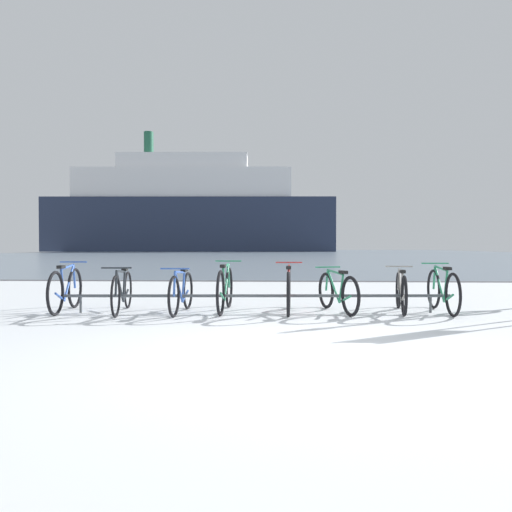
{
  "coord_description": "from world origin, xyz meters",
  "views": [
    {
      "loc": [
        -0.22,
        -4.61,
        1.1
      ],
      "look_at": [
        -0.69,
        5.91,
        0.87
      ],
      "focal_mm": 33.07,
      "sensor_mm": 36.0,
      "label": 1
    }
  ],
  "objects_px": {
    "bicycle_2": "(181,292)",
    "bicycle_4": "(289,290)",
    "bicycle_5": "(337,292)",
    "ferry_ship": "(189,211)",
    "bicycle_6": "(401,292)",
    "bicycle_0": "(66,289)",
    "bicycle_7": "(443,290)",
    "bicycle_3": "(225,289)",
    "bicycle_1": "(122,291)"
  },
  "relations": [
    {
      "from": "bicycle_0",
      "to": "bicycle_1",
      "type": "xyz_separation_m",
      "value": [
        0.98,
        -0.07,
        -0.02
      ]
    },
    {
      "from": "bicycle_2",
      "to": "bicycle_4",
      "type": "distance_m",
      "value": 1.77
    },
    {
      "from": "bicycle_3",
      "to": "bicycle_0",
      "type": "bearing_deg",
      "value": -177.24
    },
    {
      "from": "bicycle_4",
      "to": "bicycle_1",
      "type": "bearing_deg",
      "value": -176.94
    },
    {
      "from": "bicycle_0",
      "to": "ferry_ship",
      "type": "distance_m",
      "value": 85.08
    },
    {
      "from": "bicycle_1",
      "to": "bicycle_2",
      "type": "bearing_deg",
      "value": 0.04
    },
    {
      "from": "bicycle_7",
      "to": "bicycle_1",
      "type": "bearing_deg",
      "value": -177.27
    },
    {
      "from": "bicycle_2",
      "to": "bicycle_3",
      "type": "relative_size",
      "value": 0.92
    },
    {
      "from": "bicycle_5",
      "to": "bicycle_3",
      "type": "bearing_deg",
      "value": -179.83
    },
    {
      "from": "bicycle_3",
      "to": "bicycle_6",
      "type": "height_order",
      "value": "bicycle_3"
    },
    {
      "from": "bicycle_6",
      "to": "bicycle_7",
      "type": "distance_m",
      "value": 0.67
    },
    {
      "from": "ferry_ship",
      "to": "bicycle_1",
      "type": "bearing_deg",
      "value": -80.07
    },
    {
      "from": "bicycle_3",
      "to": "bicycle_2",
      "type": "bearing_deg",
      "value": -163.9
    },
    {
      "from": "bicycle_3",
      "to": "bicycle_6",
      "type": "relative_size",
      "value": 1.09
    },
    {
      "from": "bicycle_1",
      "to": "bicycle_5",
      "type": "bearing_deg",
      "value": 3.35
    },
    {
      "from": "bicycle_0",
      "to": "bicycle_7",
      "type": "distance_m",
      "value": 6.27
    },
    {
      "from": "bicycle_2",
      "to": "bicycle_6",
      "type": "relative_size",
      "value": 1.0
    },
    {
      "from": "bicycle_5",
      "to": "bicycle_6",
      "type": "xyz_separation_m",
      "value": [
        1.06,
        0.08,
        0.0
      ]
    },
    {
      "from": "bicycle_1",
      "to": "bicycle_5",
      "type": "height_order",
      "value": "bicycle_1"
    },
    {
      "from": "bicycle_0",
      "to": "ferry_ship",
      "type": "bearing_deg",
      "value": 99.28
    },
    {
      "from": "bicycle_7",
      "to": "ferry_ship",
      "type": "distance_m",
      "value": 86.14
    },
    {
      "from": "bicycle_0",
      "to": "bicycle_6",
      "type": "height_order",
      "value": "bicycle_0"
    },
    {
      "from": "bicycle_7",
      "to": "bicycle_3",
      "type": "bearing_deg",
      "value": -179.22
    },
    {
      "from": "bicycle_2",
      "to": "ferry_ship",
      "type": "bearing_deg",
      "value": 100.58
    },
    {
      "from": "bicycle_3",
      "to": "ferry_ship",
      "type": "xyz_separation_m",
      "value": [
        -16.34,
        83.52,
        7.41
      ]
    },
    {
      "from": "bicycle_0",
      "to": "bicycle_6",
      "type": "xyz_separation_m",
      "value": [
        5.6,
        0.21,
        -0.03
      ]
    },
    {
      "from": "bicycle_0",
      "to": "bicycle_4",
      "type": "bearing_deg",
      "value": 1.12
    },
    {
      "from": "bicycle_6",
      "to": "bicycle_5",
      "type": "bearing_deg",
      "value": -175.81
    },
    {
      "from": "bicycle_2",
      "to": "bicycle_6",
      "type": "height_order",
      "value": "bicycle_2"
    },
    {
      "from": "bicycle_6",
      "to": "bicycle_4",
      "type": "bearing_deg",
      "value": -175.74
    },
    {
      "from": "bicycle_2",
      "to": "bicycle_5",
      "type": "height_order",
      "value": "bicycle_2"
    },
    {
      "from": "bicycle_1",
      "to": "bicycle_6",
      "type": "distance_m",
      "value": 4.63
    },
    {
      "from": "bicycle_3",
      "to": "ferry_ship",
      "type": "relative_size",
      "value": 0.03
    },
    {
      "from": "bicycle_3",
      "to": "bicycle_6",
      "type": "xyz_separation_m",
      "value": [
        2.93,
        0.08,
        -0.04
      ]
    },
    {
      "from": "bicycle_6",
      "to": "bicycle_7",
      "type": "relative_size",
      "value": 0.95
    },
    {
      "from": "bicycle_1",
      "to": "bicycle_5",
      "type": "xyz_separation_m",
      "value": [
        3.55,
        0.21,
        -0.02
      ]
    },
    {
      "from": "bicycle_6",
      "to": "ferry_ship",
      "type": "xyz_separation_m",
      "value": [
        -19.27,
        83.43,
        7.45
      ]
    },
    {
      "from": "bicycle_0",
      "to": "ferry_ship",
      "type": "height_order",
      "value": "ferry_ship"
    },
    {
      "from": "bicycle_0",
      "to": "bicycle_3",
      "type": "distance_m",
      "value": 2.67
    },
    {
      "from": "bicycle_4",
      "to": "bicycle_5",
      "type": "relative_size",
      "value": 1.09
    },
    {
      "from": "bicycle_0",
      "to": "bicycle_2",
      "type": "xyz_separation_m",
      "value": [
        1.96,
        -0.07,
        -0.03
      ]
    },
    {
      "from": "bicycle_4",
      "to": "bicycle_6",
      "type": "xyz_separation_m",
      "value": [
        1.87,
        0.14,
        -0.03
      ]
    },
    {
      "from": "bicycle_2",
      "to": "bicycle_4",
      "type": "bearing_deg",
      "value": 4.74
    },
    {
      "from": "bicycle_0",
      "to": "bicycle_6",
      "type": "relative_size",
      "value": 1.04
    },
    {
      "from": "bicycle_3",
      "to": "bicycle_7",
      "type": "relative_size",
      "value": 1.04
    },
    {
      "from": "bicycle_0",
      "to": "bicycle_5",
      "type": "distance_m",
      "value": 4.54
    },
    {
      "from": "bicycle_7",
      "to": "bicycle_4",
      "type": "bearing_deg",
      "value": -177.63
    },
    {
      "from": "bicycle_2",
      "to": "bicycle_5",
      "type": "distance_m",
      "value": 2.58
    },
    {
      "from": "bicycle_2",
      "to": "bicycle_3",
      "type": "distance_m",
      "value": 0.73
    },
    {
      "from": "bicycle_1",
      "to": "bicycle_7",
      "type": "distance_m",
      "value": 5.29
    }
  ]
}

